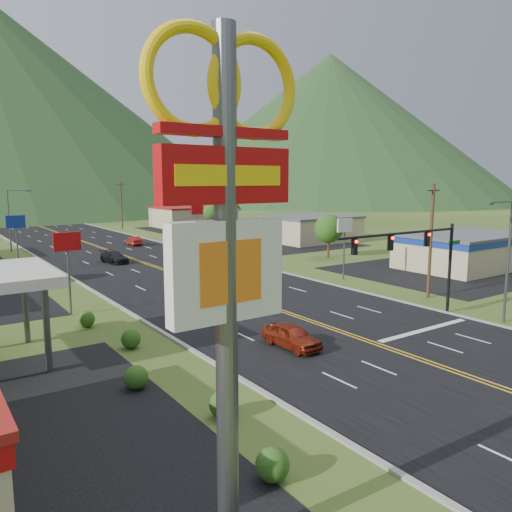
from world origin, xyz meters
TOP-DOWN VIEW (x-y plane):
  - curb_west at (-10.15, 0.00)m, footprint 0.30×460.00m
  - pylon_sign at (-17.00, 2.00)m, footprint 4.32×0.60m
  - traffic_signal at (6.48, 14.00)m, footprint 13.10×0.43m
  - streetlight_east at (11.18, 10.00)m, footprint 3.28×0.25m
  - streetlight_west at (-11.68, 70.00)m, footprint 3.28×0.25m
  - building_east_near at (30.00, 25.00)m, footprint 15.40×10.40m
  - building_east_mid at (32.00, 55.00)m, footprint 14.40×11.40m
  - building_east_far at (28.00, 90.00)m, footprint 16.40×12.40m
  - pole_sign_west_a at (-14.00, 30.00)m, footprint 2.00×0.18m
  - pole_sign_west_b at (-14.00, 52.00)m, footprint 2.00×0.18m
  - pole_sign_east_a at (13.00, 28.00)m, footprint 2.00×0.18m
  - pole_sign_east_b at (13.00, 60.00)m, footprint 2.00×0.18m
  - tree_east_a at (22.00, 40.00)m, footprint 3.84×3.84m
  - tree_east_b at (26.00, 78.00)m, footprint 3.84×3.84m
  - utility_pole_a at (13.50, 18.00)m, footprint 1.60×0.28m
  - utility_pole_b at (13.50, 55.00)m, footprint 1.60×0.28m
  - utility_pole_c at (13.50, 95.00)m, footprint 1.60×0.28m
  - utility_pole_d at (13.50, 135.00)m, footprint 1.60×0.28m
  - mountain_ne at (147.84, 176.19)m, footprint 180.00×180.00m
  - car_red_near at (-4.79, 14.44)m, footprint 1.95×4.39m
  - car_dark_mid at (-3.03, 52.00)m, footprint 2.65×5.10m
  - car_red_far at (5.23, 66.81)m, footprint 1.71×4.26m

SIDE VIEW (x-z plane):
  - curb_west at x=-10.15m, z-range -0.07..0.07m
  - car_red_far at x=5.23m, z-range 0.00..1.38m
  - car_dark_mid at x=-3.03m, z-range 0.00..1.41m
  - car_red_near at x=-4.79m, z-range 0.00..1.47m
  - building_east_mid at x=32.00m, z-range 0.01..4.31m
  - building_east_far at x=28.00m, z-range 0.01..4.51m
  - building_east_near at x=30.00m, z-range 0.22..4.32m
  - tree_east_a at x=22.00m, z-range 0.98..6.80m
  - tree_east_b at x=26.00m, z-range 0.98..6.80m
  - pole_sign_west_a at x=-14.00m, z-range 1.85..8.25m
  - pole_sign_west_b at x=-14.00m, z-range 1.85..8.25m
  - pole_sign_east_a at x=13.00m, z-range 1.85..8.25m
  - pole_sign_east_b at x=13.00m, z-range 1.85..8.25m
  - utility_pole_a at x=13.50m, z-range 0.13..10.13m
  - utility_pole_b at x=13.50m, z-range 0.13..10.13m
  - utility_pole_c at x=13.50m, z-range 0.13..10.13m
  - utility_pole_d at x=13.50m, z-range 0.13..10.13m
  - streetlight_east at x=11.18m, z-range 0.68..9.68m
  - streetlight_west at x=-11.68m, z-range 0.68..9.68m
  - traffic_signal at x=6.48m, z-range 1.83..8.83m
  - pylon_sign at x=-17.00m, z-range 2.30..16.30m
  - mountain_ne at x=147.84m, z-range 0.00..70.00m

